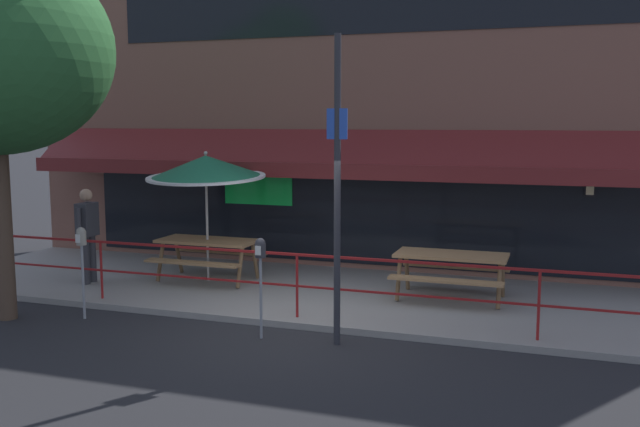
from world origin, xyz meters
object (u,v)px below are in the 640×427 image
object	(u,v)px
patio_umbrella_left	(206,168)
parking_meter_far	(260,258)
picnic_table_left	(208,248)
picnic_table_centre	(451,263)
pedestrian_walking	(87,231)
street_sign_pole	(337,189)
parking_meter_near	(82,245)

from	to	relation	value
patio_umbrella_left	parking_meter_far	xyz separation A→B (m)	(2.20, -2.60, -1.03)
picnic_table_left	parking_meter_far	size ratio (longest dim) A/B	1.27
picnic_table_centre	pedestrian_walking	size ratio (longest dim) A/B	1.05
picnic_table_left	patio_umbrella_left	xyz separation A→B (m)	(-0.00, -0.00, 1.47)
street_sign_pole	parking_meter_far	bearing A→B (deg)	-174.93
picnic_table_left	picnic_table_centre	distance (m)	4.43
picnic_table_centre	parking_meter_near	distance (m)	5.84
patio_umbrella_left	pedestrian_walking	distance (m)	2.41
picnic_table_left	patio_umbrella_left	world-z (taller)	patio_umbrella_left
patio_umbrella_left	parking_meter_near	xyz separation A→B (m)	(-0.77, -2.57, -1.03)
parking_meter_near	picnic_table_left	bearing A→B (deg)	73.45
picnic_table_centre	picnic_table_left	bearing A→B (deg)	-179.28
patio_umbrella_left	parking_meter_near	bearing A→B (deg)	-106.56
picnic_table_left	parking_meter_near	distance (m)	2.72
picnic_table_centre	pedestrian_walking	bearing A→B (deg)	-171.81
picnic_table_centre	patio_umbrella_left	size ratio (longest dim) A/B	0.76
pedestrian_walking	parking_meter_far	xyz separation A→B (m)	(4.15, -1.74, 0.09)
parking_meter_far	street_sign_pole	xyz separation A→B (m)	(1.08, 0.10, 0.98)
patio_umbrella_left	street_sign_pole	xyz separation A→B (m)	(3.28, -2.50, -0.05)
patio_umbrella_left	pedestrian_walking	world-z (taller)	patio_umbrella_left
picnic_table_left	parking_meter_near	world-z (taller)	parking_meter_near
picnic_table_left	parking_meter_far	xyz separation A→B (m)	(2.20, -2.60, 0.44)
picnic_table_left	parking_meter_far	world-z (taller)	parking_meter_far
parking_meter_near	pedestrian_walking	bearing A→B (deg)	124.71
pedestrian_walking	street_sign_pole	size ratio (longest dim) A/B	0.41
picnic_table_centre	parking_meter_far	world-z (taller)	parking_meter_far
parking_meter_far	picnic_table_left	bearing A→B (deg)	130.25
picnic_table_centre	patio_umbrella_left	bearing A→B (deg)	-179.26
parking_meter_near	picnic_table_centre	bearing A→B (deg)	26.88
parking_meter_far	street_sign_pole	world-z (taller)	street_sign_pole
patio_umbrella_left	pedestrian_walking	bearing A→B (deg)	-156.23
parking_meter_far	picnic_table_centre	bearing A→B (deg)	50.06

